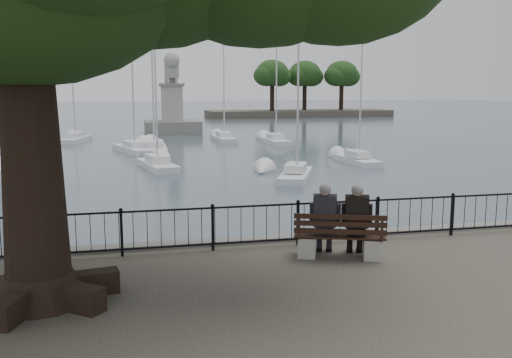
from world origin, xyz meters
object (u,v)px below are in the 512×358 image
object	(u,v)px
bench	(339,242)
person_right	(356,223)
person_left	(325,223)
lion_monument	(172,113)

from	to	relation	value
bench	person_right	world-z (taller)	person_right
person_left	bench	bearing A→B (deg)	-38.89
person_left	person_right	world-z (taller)	same
person_right	bench	bearing A→B (deg)	177.77
person_left	person_right	bearing A→B (deg)	-19.98
bench	person_left	xyz separation A→B (m)	(-0.27, 0.22, 0.39)
person_right	person_left	bearing A→B (deg)	160.02
person_right	lion_monument	size ratio (longest dim) A/B	0.20
bench	person_left	world-z (taller)	person_left
person_left	person_right	distance (m)	0.67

